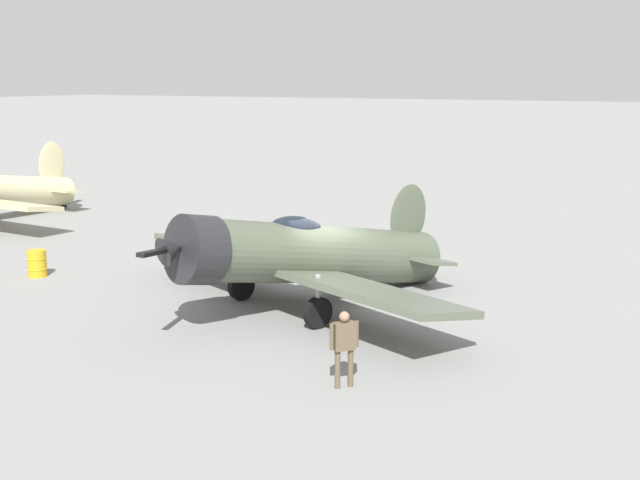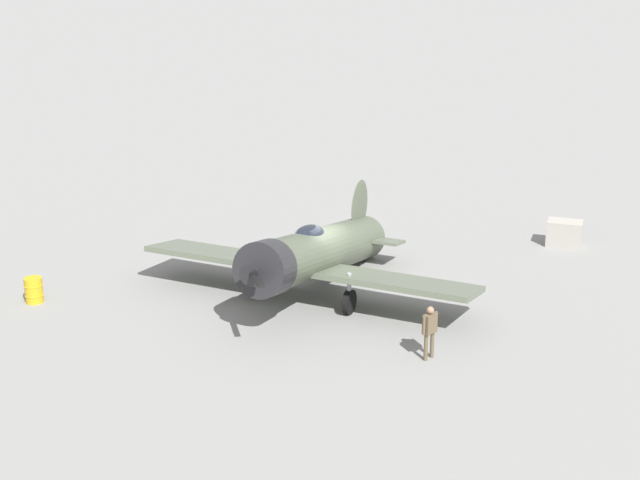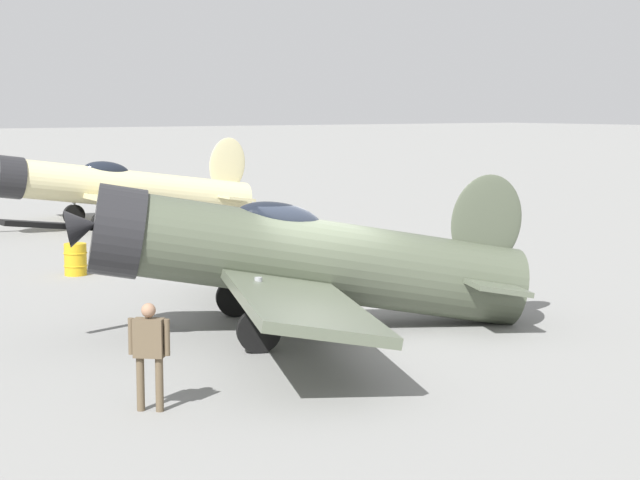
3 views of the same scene
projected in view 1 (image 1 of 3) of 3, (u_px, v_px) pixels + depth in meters
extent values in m
plane|color=gray|center=(320.00, 303.00, 22.36)|extent=(400.00, 400.00, 0.00)
cylinder|color=#4C5442|center=(320.00, 254.00, 22.09)|extent=(8.34, 4.66, 2.94)
cylinder|color=#232326|center=(197.00, 250.00, 19.50)|extent=(1.74, 2.03, 1.84)
cone|color=#232326|center=(173.00, 249.00, 19.07)|extent=(0.88, 0.91, 0.80)
cube|color=black|center=(167.00, 250.00, 18.98)|extent=(3.05, 1.06, 0.53)
ellipsoid|color=black|center=(296.00, 229.00, 21.41)|extent=(1.94, 1.39, 0.95)
cube|color=#565E4C|center=(292.00, 269.00, 21.52)|extent=(6.28, 11.30, 0.53)
ellipsoid|color=#4C5442|center=(408.00, 216.00, 24.11)|extent=(1.71, 0.80, 2.14)
cube|color=#565E4C|center=(403.00, 254.00, 24.22)|extent=(2.32, 3.56, 0.28)
cylinder|color=#999BA0|center=(318.00, 294.00, 19.98)|extent=(0.14, 0.14, 0.97)
cylinder|color=black|center=(318.00, 313.00, 20.08)|extent=(0.82, 0.49, 0.80)
cylinder|color=#999BA0|center=(241.00, 269.00, 22.54)|extent=(0.14, 0.14, 0.97)
cylinder|color=black|center=(241.00, 286.00, 22.63)|extent=(0.82, 0.49, 0.80)
cylinder|color=black|center=(418.00, 276.00, 24.81)|extent=(0.30, 0.20, 0.28)
ellipsoid|color=beige|center=(52.00, 164.00, 37.65)|extent=(1.76, 0.22, 2.24)
cube|color=#C6BC89|center=(50.00, 190.00, 37.72)|extent=(1.30, 3.46, 0.24)
cylinder|color=black|center=(64.00, 205.00, 38.53)|extent=(0.29, 0.12, 0.28)
cylinder|color=brown|center=(351.00, 368.00, 16.29)|extent=(0.12, 0.12, 0.80)
cylinder|color=brown|center=(337.00, 369.00, 16.19)|extent=(0.12, 0.12, 0.80)
cube|color=brown|center=(344.00, 336.00, 16.11)|extent=(0.47, 0.45, 0.57)
sphere|color=#966F55|center=(344.00, 317.00, 16.02)|extent=(0.21, 0.21, 0.21)
cylinder|color=brown|center=(357.00, 334.00, 16.19)|extent=(0.09, 0.09, 0.53)
cylinder|color=brown|center=(332.00, 337.00, 16.01)|extent=(0.09, 0.09, 0.53)
cylinder|color=gold|center=(37.00, 263.00, 25.30)|extent=(0.58, 0.58, 0.84)
torus|color=gold|center=(37.00, 258.00, 25.26)|extent=(0.62, 0.62, 0.04)
torus|color=gold|center=(37.00, 269.00, 25.33)|extent=(0.62, 0.62, 0.04)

